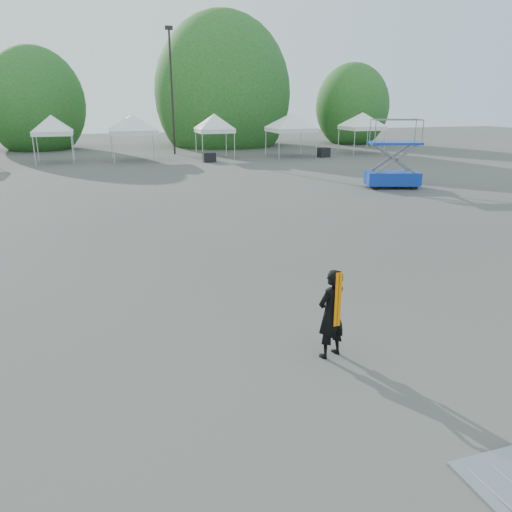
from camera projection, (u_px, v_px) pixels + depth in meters
name	position (u px, v px, depth m)	size (l,w,h in m)	color
ground	(266.00, 297.00, 11.64)	(120.00, 120.00, 0.00)	#474442
light_pole_east	(171.00, 84.00, 39.87)	(0.60, 0.25, 9.80)	black
tree_mid_w	(35.00, 104.00, 44.38)	(4.16, 4.16, 6.33)	#382314
tree_mid_e	(223.00, 94.00, 48.19)	(5.12, 5.12, 7.79)	#382314
tree_far_e	(352.00, 107.00, 50.55)	(3.84, 3.84, 5.84)	#382314
tent_d	(51.00, 119.00, 35.00)	(3.79, 3.79, 3.88)	silver
tent_e	(132.00, 118.00, 36.14)	(4.70, 4.70, 3.88)	silver
tent_f	(214.00, 117.00, 37.65)	(3.74, 3.74, 3.88)	silver
tent_g	(291.00, 117.00, 38.71)	(4.64, 4.64, 3.88)	silver
tent_h	(363.00, 116.00, 41.07)	(4.22, 4.22, 3.88)	silver
man	(331.00, 314.00, 8.76)	(0.70, 0.57, 1.64)	black
scissor_lift	(394.00, 154.00, 25.35)	(2.94, 2.07, 3.44)	#0B2A99
crate_mid	(209.00, 157.00, 36.20)	(0.89, 0.69, 0.69)	black
crate_east	(323.00, 152.00, 39.25)	(0.93, 0.73, 0.73)	black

